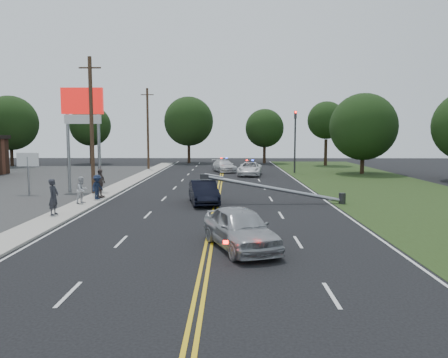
{
  "coord_description": "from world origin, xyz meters",
  "views": [
    {
      "loc": [
        0.83,
        -19.84,
        4.52
      ],
      "look_at": [
        0.5,
        7.02,
        1.7
      ],
      "focal_mm": 35.0,
      "sensor_mm": 36.0,
      "label": 1
    }
  ],
  "objects_px": {
    "emergency_b": "(224,166)",
    "utility_pole_far": "(148,129)",
    "small_sign": "(28,163)",
    "fallen_streetlight": "(281,190)",
    "pylon_sign": "(83,114)",
    "bystander_c": "(97,187)",
    "waiting_sedan": "(240,228)",
    "emergency_a": "(250,169)",
    "bystander_a": "(54,197)",
    "bystander_d": "(100,183)",
    "utility_pole_mid": "(92,125)",
    "bystander_b": "(82,190)",
    "crashed_sedan": "(204,192)",
    "traffic_signal": "(295,136)"
  },
  "relations": [
    {
      "from": "waiting_sedan",
      "to": "emergency_b",
      "type": "height_order",
      "value": "waiting_sedan"
    },
    {
      "from": "emergency_b",
      "to": "bystander_a",
      "type": "bearing_deg",
      "value": -124.78
    },
    {
      "from": "fallen_streetlight",
      "to": "crashed_sedan",
      "type": "distance_m",
      "value": 5.01
    },
    {
      "from": "pylon_sign",
      "to": "bystander_b",
      "type": "relative_size",
      "value": 4.74
    },
    {
      "from": "small_sign",
      "to": "fallen_streetlight",
      "type": "distance_m",
      "value": 18.68
    },
    {
      "from": "waiting_sedan",
      "to": "bystander_a",
      "type": "xyz_separation_m",
      "value": [
        -9.92,
        6.37,
        0.28
      ]
    },
    {
      "from": "small_sign",
      "to": "waiting_sedan",
      "type": "xyz_separation_m",
      "value": [
        15.26,
        -15.01,
        -1.51
      ]
    },
    {
      "from": "bystander_c",
      "to": "pylon_sign",
      "type": "bearing_deg",
      "value": 45.75
    },
    {
      "from": "crashed_sedan",
      "to": "fallen_streetlight",
      "type": "bearing_deg",
      "value": -8.78
    },
    {
      "from": "emergency_b",
      "to": "bystander_a",
      "type": "relative_size",
      "value": 2.49
    },
    {
      "from": "waiting_sedan",
      "to": "emergency_a",
      "type": "relative_size",
      "value": 0.93
    },
    {
      "from": "pylon_sign",
      "to": "bystander_b",
      "type": "height_order",
      "value": "pylon_sign"
    },
    {
      "from": "traffic_signal",
      "to": "bystander_d",
      "type": "xyz_separation_m",
      "value": [
        -16.33,
        -20.28,
        -3.08
      ]
    },
    {
      "from": "utility_pole_far",
      "to": "pylon_sign",
      "type": "bearing_deg",
      "value": -93.72
    },
    {
      "from": "crashed_sedan",
      "to": "bystander_b",
      "type": "relative_size",
      "value": 2.7
    },
    {
      "from": "utility_pole_far",
      "to": "small_sign",
      "type": "bearing_deg",
      "value": -102.31
    },
    {
      "from": "bystander_a",
      "to": "bystander_c",
      "type": "relative_size",
      "value": 1.19
    },
    {
      "from": "pylon_sign",
      "to": "bystander_b",
      "type": "bearing_deg",
      "value": -73.06
    },
    {
      "from": "bystander_a",
      "to": "bystander_d",
      "type": "relative_size",
      "value": 0.98
    },
    {
      "from": "traffic_signal",
      "to": "emergency_a",
      "type": "distance_m",
      "value": 7.06
    },
    {
      "from": "small_sign",
      "to": "bystander_a",
      "type": "height_order",
      "value": "small_sign"
    },
    {
      "from": "utility_pole_mid",
      "to": "crashed_sedan",
      "type": "distance_m",
      "value": 10.29
    },
    {
      "from": "waiting_sedan",
      "to": "bystander_b",
      "type": "distance_m",
      "value": 14.18
    },
    {
      "from": "utility_pole_far",
      "to": "bystander_c",
      "type": "height_order",
      "value": "utility_pole_far"
    },
    {
      "from": "emergency_a",
      "to": "bystander_a",
      "type": "distance_m",
      "value": 26.24
    },
    {
      "from": "traffic_signal",
      "to": "bystander_c",
      "type": "relative_size",
      "value": 4.29
    },
    {
      "from": "crashed_sedan",
      "to": "bystander_d",
      "type": "height_order",
      "value": "bystander_d"
    },
    {
      "from": "fallen_streetlight",
      "to": "bystander_c",
      "type": "distance_m",
      "value": 12.25
    },
    {
      "from": "pylon_sign",
      "to": "emergency_a",
      "type": "distance_m",
      "value": 19.39
    },
    {
      "from": "small_sign",
      "to": "bystander_b",
      "type": "relative_size",
      "value": 1.84
    },
    {
      "from": "small_sign",
      "to": "fallen_streetlight",
      "type": "xyz_separation_m",
      "value": [
        18.19,
        -4.0,
        -1.41
      ]
    },
    {
      "from": "waiting_sedan",
      "to": "emergency_a",
      "type": "bearing_deg",
      "value": 67.24
    },
    {
      "from": "utility_pole_mid",
      "to": "bystander_c",
      "type": "distance_m",
      "value": 5.23
    },
    {
      "from": "emergency_b",
      "to": "utility_pole_far",
      "type": "bearing_deg",
      "value": 146.2
    },
    {
      "from": "pylon_sign",
      "to": "bystander_c",
      "type": "xyz_separation_m",
      "value": [
        2.49,
        -4.96,
        -5.06
      ]
    },
    {
      "from": "waiting_sedan",
      "to": "bystander_b",
      "type": "height_order",
      "value": "bystander_b"
    },
    {
      "from": "waiting_sedan",
      "to": "bystander_a",
      "type": "height_order",
      "value": "bystander_a"
    },
    {
      "from": "waiting_sedan",
      "to": "emergency_a",
      "type": "xyz_separation_m",
      "value": [
        1.76,
        29.86,
        -0.1
      ]
    },
    {
      "from": "pylon_sign",
      "to": "emergency_b",
      "type": "distance_m",
      "value": 20.92
    },
    {
      "from": "emergency_b",
      "to": "bystander_b",
      "type": "distance_m",
      "value": 25.39
    },
    {
      "from": "emergency_b",
      "to": "small_sign",
      "type": "bearing_deg",
      "value": -143.62
    },
    {
      "from": "utility_pole_mid",
      "to": "bystander_d",
      "type": "bearing_deg",
      "value": -62.8
    },
    {
      "from": "fallen_streetlight",
      "to": "bystander_d",
      "type": "bearing_deg",
      "value": 172.01
    },
    {
      "from": "fallen_streetlight",
      "to": "waiting_sedan",
      "type": "bearing_deg",
      "value": -104.89
    },
    {
      "from": "traffic_signal",
      "to": "bystander_a",
      "type": "bearing_deg",
      "value": -122.49
    },
    {
      "from": "fallen_streetlight",
      "to": "waiting_sedan",
      "type": "distance_m",
      "value": 11.39
    },
    {
      "from": "pylon_sign",
      "to": "crashed_sedan",
      "type": "relative_size",
      "value": 1.75
    },
    {
      "from": "utility_pole_mid",
      "to": "bystander_b",
      "type": "xyz_separation_m",
      "value": [
        0.74,
        -4.69,
        -4.12
      ]
    },
    {
      "from": "waiting_sedan",
      "to": "bystander_d",
      "type": "relative_size",
      "value": 2.4
    },
    {
      "from": "crashed_sedan",
      "to": "pylon_sign",
      "type": "bearing_deg",
      "value": 137.86
    }
  ]
}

